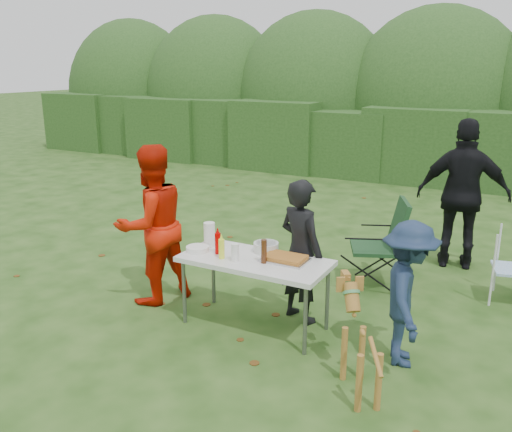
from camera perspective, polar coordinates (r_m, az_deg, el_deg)
The scene contains 19 objects.
ground at distance 5.84m, azimuth -1.68°, elevation -10.89°, with size 80.00×80.00×0.00m, color #1E4211.
hedge_row at distance 12.90m, azimuth 16.53°, elevation 7.31°, with size 22.00×1.40×1.70m, color #23471C.
shrub_backdrop at distance 14.38m, azimuth 18.17°, elevation 11.02°, with size 20.00×2.60×3.20m, color #3D6628.
folding_table at distance 5.45m, azimuth -0.13°, elevation -5.04°, with size 1.50×0.70×0.74m.
person_cook at distance 5.61m, azimuth 4.74°, elevation -3.70°, with size 0.55×0.36×1.52m, color black.
person_red_jacket at distance 6.11m, azimuth -10.90°, elevation -0.93°, with size 0.87×0.68×1.79m, color red.
person_black_puffy at distance 7.49m, azimuth 20.97°, elevation 2.10°, with size 1.15×0.48×1.96m, color black.
child at distance 5.00m, azimuth 15.68°, elevation -7.91°, with size 0.86×0.49×1.33m, color #1B2B48.
dog at distance 4.56m, azimuth 11.06°, elevation -13.44°, with size 0.89×0.36×0.84m, color #A16F2E, non-canonical shape.
camping_chair at distance 6.67m, azimuth 12.57°, elevation -2.77°, with size 0.68×0.68×1.08m, color #1C4021, non-canonical shape.
food_tray at distance 5.37m, azimuth 3.06°, elevation -4.64°, with size 0.45×0.30×0.02m, color #B7B7BA.
focaccia_bread at distance 5.36m, azimuth 3.06°, elevation -4.36°, with size 0.40×0.26×0.04m, color #AF6926.
mustard_bottle at distance 5.41m, azimuth -3.64°, elevation -3.47°, with size 0.06×0.06×0.20m, color #ECF934.
ketchup_bottle at distance 5.55m, azimuth -4.05°, elevation -2.89°, with size 0.06×0.06×0.22m, color #BE0000.
beer_bottle at distance 5.28m, azimuth 0.84°, elevation -3.74°, with size 0.06×0.06×0.24m, color #47230F.
paper_towel_roll at distance 5.77m, azimuth -4.92°, elevation -1.95°, with size 0.12×0.12×0.26m, color white.
cup_stack at distance 5.34m, azimuth -2.22°, elevation -3.84°, with size 0.08×0.08×0.18m, color white.
pasta_bowl at distance 5.60m, azimuth 1.06°, elevation -3.31°, with size 0.26×0.26×0.10m, color silver.
plate_stack at distance 5.66m, azimuth -6.17°, elevation -3.45°, with size 0.24×0.24×0.05m, color white.
Camera 1 is at (2.63, -4.50, 2.63)m, focal length 38.00 mm.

